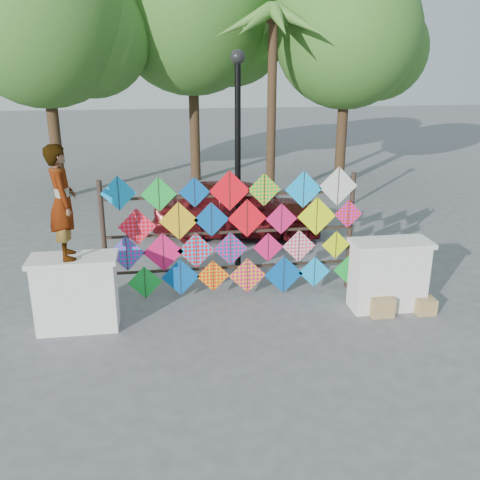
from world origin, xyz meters
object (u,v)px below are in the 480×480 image
Objects in this scene: kite_rack at (236,235)px; vendor_woman at (62,202)px; lamppost at (238,144)px; sedan at (239,208)px.

kite_rack is 2.74× the size of vendor_woman.
lamppost is at bearing 80.03° from kite_rack.
vendor_woman is at bearing 152.39° from sedan.
kite_rack is 3.14m from vendor_woman.
sedan is 0.95× the size of lamppost.
vendor_woman is at bearing -161.85° from kite_rack.
lamppost reaches higher than kite_rack.
kite_rack is 1.17× the size of sedan.
sedan is at bearing 80.85° from kite_rack.
lamppost reaches higher than sedan.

